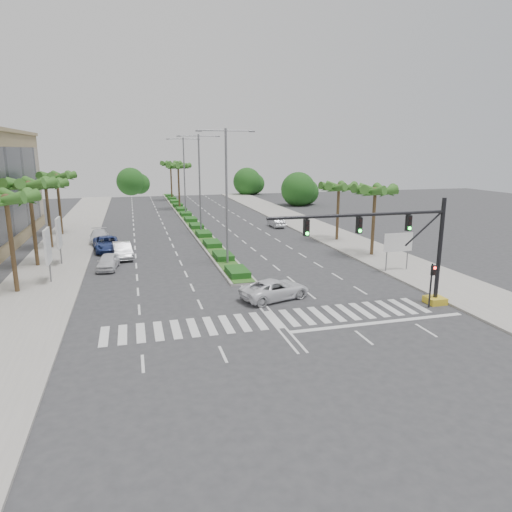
{
  "coord_description": "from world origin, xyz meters",
  "views": [
    {
      "loc": [
        -8.05,
        -25.28,
        10.24
      ],
      "look_at": [
        0.09,
        4.55,
        3.0
      ],
      "focal_mm": 32.0,
      "sensor_mm": 36.0,
      "label": 1
    }
  ],
  "objects_px": {
    "car_parked_c": "(107,244)",
    "car_parked_a": "(108,262)",
    "car_parked_d": "(99,237)",
    "car_parked_b": "(122,250)",
    "car_right": "(276,222)",
    "car_crossing": "(275,289)"
  },
  "relations": [
    {
      "from": "car_parked_d",
      "to": "car_crossing",
      "type": "xyz_separation_m",
      "value": [
        13.09,
        -24.0,
        -0.02
      ]
    },
    {
      "from": "car_parked_b",
      "to": "car_parked_d",
      "type": "bearing_deg",
      "value": 100.23
    },
    {
      "from": "car_parked_c",
      "to": "car_parked_d",
      "type": "xyz_separation_m",
      "value": [
        -1.02,
        4.63,
        -0.03
      ]
    },
    {
      "from": "car_parked_c",
      "to": "car_parked_a",
      "type": "bearing_deg",
      "value": -94.56
    },
    {
      "from": "car_parked_b",
      "to": "car_right",
      "type": "xyz_separation_m",
      "value": [
        19.87,
        13.38,
        -0.13
      ]
    },
    {
      "from": "car_parked_a",
      "to": "car_parked_c",
      "type": "relative_size",
      "value": 0.74
    },
    {
      "from": "car_parked_b",
      "to": "car_parked_c",
      "type": "height_order",
      "value": "car_parked_b"
    },
    {
      "from": "car_right",
      "to": "car_parked_a",
      "type": "bearing_deg",
      "value": 37.95
    },
    {
      "from": "car_parked_d",
      "to": "car_parked_c",
      "type": "bearing_deg",
      "value": -80.3
    },
    {
      "from": "car_parked_a",
      "to": "car_parked_d",
      "type": "xyz_separation_m",
      "value": [
        -1.44,
        12.42,
        0.04
      ]
    },
    {
      "from": "car_parked_c",
      "to": "car_crossing",
      "type": "distance_m",
      "value": 22.82
    },
    {
      "from": "car_parked_b",
      "to": "car_crossing",
      "type": "relative_size",
      "value": 0.93
    },
    {
      "from": "car_parked_a",
      "to": "car_right",
      "type": "height_order",
      "value": "car_parked_a"
    },
    {
      "from": "car_parked_c",
      "to": "car_crossing",
      "type": "height_order",
      "value": "car_parked_c"
    },
    {
      "from": "car_parked_b",
      "to": "car_right",
      "type": "distance_m",
      "value": 23.96
    },
    {
      "from": "car_parked_a",
      "to": "car_parked_b",
      "type": "distance_m",
      "value": 4.23
    },
    {
      "from": "car_parked_b",
      "to": "car_crossing",
      "type": "xyz_separation_m",
      "value": [
        10.51,
        -15.66,
        -0.07
      ]
    },
    {
      "from": "car_parked_c",
      "to": "car_right",
      "type": "height_order",
      "value": "car_parked_c"
    },
    {
      "from": "car_parked_a",
      "to": "car_crossing",
      "type": "distance_m",
      "value": 16.43
    },
    {
      "from": "car_right",
      "to": "car_parked_d",
      "type": "bearing_deg",
      "value": 10.89
    },
    {
      "from": "car_parked_a",
      "to": "car_parked_d",
      "type": "bearing_deg",
      "value": 103.76
    },
    {
      "from": "car_parked_a",
      "to": "car_parked_b",
      "type": "xyz_separation_m",
      "value": [
        1.14,
        4.07,
        0.09
      ]
    }
  ]
}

